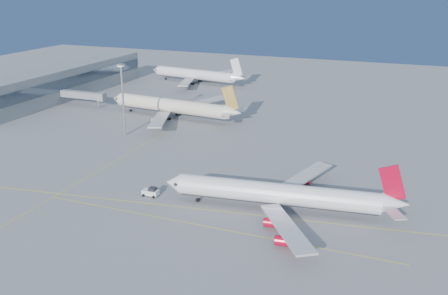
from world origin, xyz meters
TOP-DOWN VIEW (x-y plane):
  - ground at (0.00, 0.00)m, footprint 500.00×500.00m
  - terminal at (-114.93, 85.00)m, footprint 18.40×110.00m
  - jet_bridge at (-93.11, 72.00)m, footprint 23.60×3.60m
  - taxiway_lines at (-14.71, 6.34)m, footprint 118.86×140.00m
  - airliner_virgin at (18.84, 0.49)m, footprint 60.81×54.25m
  - airliner_etihad at (-46.71, 69.44)m, footprint 62.84×57.82m
  - airliner_third at (-67.99, 138.54)m, footprint 60.22×55.03m
  - pushback_tug at (-16.12, -3.55)m, footprint 4.42×2.74m
  - light_mast at (-52.41, 40.99)m, footprint 2.29×2.29m

SIDE VIEW (x-z plane):
  - ground at x=0.00m, z-range 0.00..0.00m
  - taxiway_lines at x=-14.71m, z-range 0.00..0.02m
  - pushback_tug at x=-16.12m, z-range -0.09..2.38m
  - airliner_virgin at x=18.84m, z-range -2.98..12.03m
  - airliner_third at x=-67.99m, z-range -3.19..12.98m
  - airliner_etihad at x=-46.71m, z-range -3.21..13.19m
  - jet_bridge at x=-93.11m, z-range 1.72..8.62m
  - terminal at x=-114.93m, z-range 0.01..15.01m
  - light_mast at x=-52.41m, z-range 2.39..28.84m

